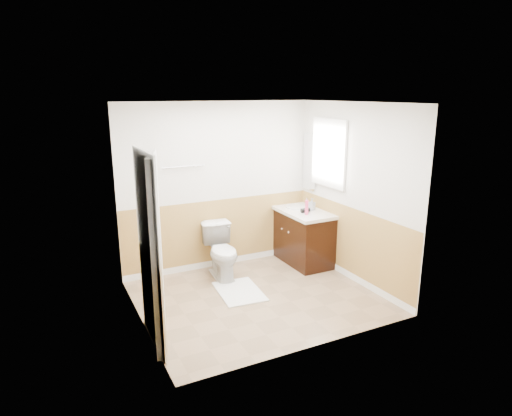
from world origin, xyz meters
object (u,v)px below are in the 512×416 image
lotion_bottle (307,207)px  soap_dispenser (312,204)px  toilet (222,252)px  bath_mat (239,292)px  vanity_cabinet (301,237)px

lotion_bottle → soap_dispenser: (0.22, 0.19, -0.02)m
toilet → lotion_bottle: (1.26, -0.26, 0.57)m
bath_mat → vanity_cabinet: bearing=24.1°
vanity_cabinet → lotion_bottle: bearing=-110.0°
toilet → lotion_bottle: 1.41m
toilet → soap_dispenser: size_ratio=4.20×
toilet → vanity_cabinet: vanity_cabinet is taller
lotion_bottle → soap_dispenser: size_ratio=1.20×
bath_mat → lotion_bottle: (1.26, 0.34, 0.95)m
vanity_cabinet → soap_dispenser: size_ratio=5.98×
toilet → bath_mat: toilet is taller
bath_mat → soap_dispenser: 1.83m
bath_mat → vanity_cabinet: (1.36, 0.61, 0.39)m
soap_dispenser → lotion_bottle: bearing=-138.6°
bath_mat → vanity_cabinet: 1.54m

